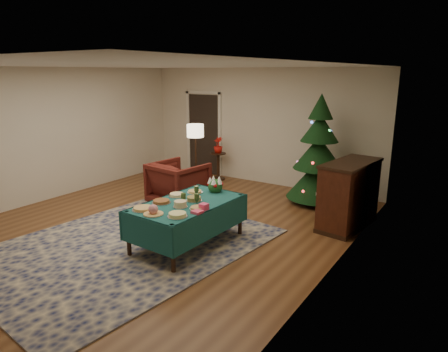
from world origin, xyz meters
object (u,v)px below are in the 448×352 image
Objects in this scene: potted_plant at (218,149)px; christmas_tree at (318,155)px; gift_box at (204,207)px; piano at (349,195)px; floor_lamp at (195,135)px; side_table at (218,167)px; buffet_table at (187,211)px; armchair at (179,182)px.

christmas_tree reaches higher than potted_plant.
gift_box is 3.27m from christmas_tree.
floor_lamp is at bearing 176.58° from piano.
gift_box reaches higher than side_table.
christmas_tree reaches higher than piano.
buffet_table is 0.47m from gift_box.
gift_box is at bearing -98.43° from christmas_tree.
buffet_table is 3.25m from christmas_tree.
christmas_tree reaches higher than gift_box.
christmas_tree is (2.51, 0.76, -0.29)m from floor_lamp.
gift_box is 0.07× the size of floor_lamp.
gift_box is at bearing 145.34° from armchair.
buffet_table is 2.69× the size of side_table.
gift_box is 0.08× the size of piano.
buffet_table is 1.85× the size of armchair.
floor_lamp is 1.26m from potted_plant.
floor_lamp reaches higher than side_table.
buffet_table is at bearing 162.12° from gift_box.
side_table is (-1.80, 3.48, -0.22)m from buffet_table.
armchair is at bearing -77.42° from side_table.
piano is at bearing 49.56° from buffet_table.
armchair is (-1.33, 1.39, -0.06)m from buffet_table.
armchair reaches higher than buffet_table.
side_table is 0.48× the size of piano.
side_table is 2.79m from christmas_tree.
floor_lamp is (-2.03, 2.47, 0.54)m from gift_box.
floor_lamp is at bearing -81.00° from side_table.
armchair is at bearing 133.76° from buffet_table.
armchair is 0.45× the size of christmas_tree.
piano is at bearing -20.41° from side_table.
gift_box is 0.05× the size of christmas_tree.
piano is (1.41, 2.26, -0.17)m from gift_box.
buffet_table is 2.80m from piano.
buffet_table is 1.93m from armchair.
buffet_table is 3.92m from side_table.
floor_lamp is 1.08× the size of piano.
christmas_tree is at bearing -8.13° from side_table.
armchair reaches higher than potted_plant.
potted_plant is at bearing -70.90° from armchair.
floor_lamp is 3.89× the size of potted_plant.
potted_plant is (-2.21, 3.61, 0.05)m from gift_box.
armchair is at bearing -166.83° from piano.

